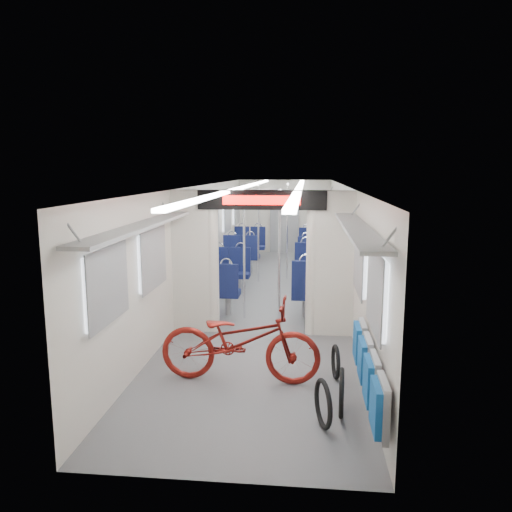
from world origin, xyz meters
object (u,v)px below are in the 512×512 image
Objects in this scene: stanchion_far_left at (258,233)px; seat_bay_near_left at (222,276)px; stanchion_near_right at (279,259)px; bike_hoop_a at (323,406)px; bicycle at (240,341)px; seat_bay_near_right at (318,275)px; stanchion_far_right at (287,232)px; seat_bay_far_left at (246,247)px; seat_bay_far_right at (315,248)px; bike_hoop_c at (336,364)px; flip_bench at (368,370)px; bike_hoop_b at (341,395)px; stanchion_near_left at (244,254)px.

seat_bay_near_left is at bearing -105.03° from stanchion_far_left.
stanchion_near_right and stanchion_far_left have the same top height.
bicycle is at bearing 133.36° from bike_hoop_a.
stanchion_far_right is at bearing 107.42° from seat_bay_near_right.
seat_bay_far_right is (1.87, 0.00, -0.01)m from seat_bay_far_left.
bike_hoop_c is (1.19, 0.18, -0.33)m from bicycle.
stanchion_near_right is at bearing 108.81° from flip_bench.
flip_bench is at bearing -80.86° from stanchion_far_right.
seat_bay_near_left is 3.83m from seat_bay_far_left.
flip_bench reaches higher than bike_hoop_b.
stanchion_far_right is at bearing 63.33° from seat_bay_near_left.
bike_hoop_b is 6.91m from stanchion_far_right.
bike_hoop_c is 0.22× the size of seat_bay_far_left.
stanchion_far_right is at bearing -1.44° from bicycle.
bike_hoop_b is at bearing -89.74° from bike_hoop_c.
stanchion_far_right is (0.62, 3.32, 0.00)m from stanchion_near_left.
bicycle is 2.43m from stanchion_near_right.
seat_bay_far_left is at bearing 8.21° from bicycle.
stanchion_far_left reaches higher than bike_hoop_a.
seat_bay_near_left is 1.00× the size of seat_bay_far_right.
bike_hoop_c is (0.20, 1.24, -0.04)m from bike_hoop_a.
stanchion_far_left is (0.53, 1.96, 0.62)m from seat_bay_near_left.
seat_bay_near_right reaches higher than bike_hoop_a.
stanchion_near_left reaches higher than bike_hoop_c.
bike_hoop_a is at bearing -84.72° from stanchion_far_right.
seat_bay_near_right is 2.38m from stanchion_far_right.
flip_bench is at bearing -64.13° from stanchion_near_left.
seat_bay_near_right is (-0.16, 4.60, 0.33)m from bike_hoop_b.
seat_bay_near_left is 0.86× the size of seat_bay_near_right.
seat_bay_far_left is 1.87m from seat_bay_far_right.
seat_bay_far_left is (-0.83, 7.48, 0.02)m from bicycle.
bicycle is 3.69× the size of bike_hoop_b.
stanchion_far_right is at bearing 98.30° from bike_hoop_c.
bike_hoop_c is at bearing 90.26° from bike_hoop_b.
bike_hoop_b is 0.99m from bike_hoop_c.
bike_hoop_a is 0.26× the size of seat_bay_far_right.
bike_hoop_a is 1.26m from bike_hoop_c.
stanchion_far_right reaches higher than flip_bench.
bicycle is 3.86× the size of bike_hoop_a.
stanchion_near_right is (-0.84, 2.14, 0.95)m from bike_hoop_c.
seat_bay_far_left reaches higher than bike_hoop_c.
bike_hoop_a is 3.56m from stanchion_near_right.
stanchion_near_left is 2.94m from stanchion_far_left.
bike_hoop_b is 0.27× the size of seat_bay_near_left.
seat_bay_near_left is at bearing -175.64° from seat_bay_near_right.
bike_hoop_a is 0.26× the size of seat_bay_near_left.
flip_bench is 1.04× the size of seat_bay_far_right.
stanchion_near_left is at bearing 7.79° from bicycle.
flip_bench reaches higher than bike_hoop_a.
bike_hoop_c is 7.31m from seat_bay_far_right.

